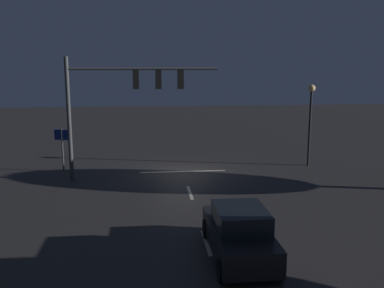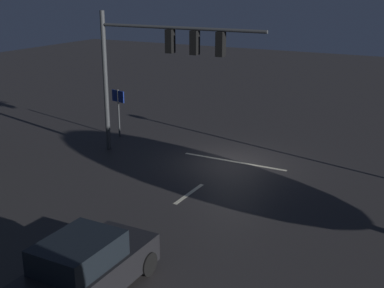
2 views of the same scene
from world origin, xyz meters
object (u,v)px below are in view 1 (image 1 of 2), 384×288
at_px(street_lamp_left_kerb, 311,109).
at_px(route_sign, 62,141).
at_px(traffic_signal_assembly, 124,92).
at_px(car_approaching, 239,233).

distance_m(street_lamp_left_kerb, route_sign, 14.91).
distance_m(traffic_signal_assembly, street_lamp_left_kerb, 11.32).
relative_size(car_approaching, street_lamp_left_kerb, 0.88).
bearing_deg(route_sign, car_approaching, 122.70).
relative_size(traffic_signal_assembly, street_lamp_left_kerb, 1.61).
bearing_deg(car_approaching, street_lamp_left_kerb, -119.73).
xyz_separation_m(car_approaching, street_lamp_left_kerb, (-6.96, -12.19, 2.70)).
height_order(traffic_signal_assembly, route_sign, traffic_signal_assembly).
height_order(street_lamp_left_kerb, route_sign, street_lamp_left_kerb).
height_order(traffic_signal_assembly, street_lamp_left_kerb, traffic_signal_assembly).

